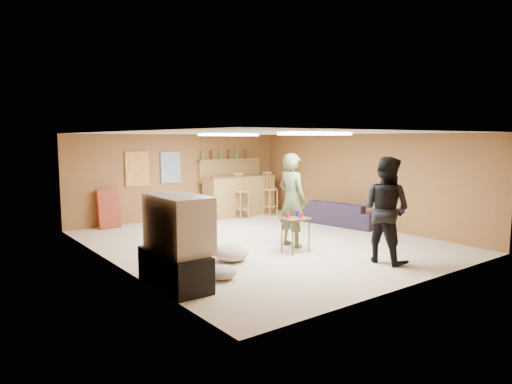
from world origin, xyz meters
TOP-DOWN VIEW (x-y plane):
  - ground at (0.00, 0.00)m, footprint 7.00×7.00m
  - ceiling at (0.00, 0.00)m, footprint 6.00×7.00m
  - wall_back at (0.00, 3.50)m, footprint 6.00×0.02m
  - wall_front at (0.00, -3.50)m, footprint 6.00×0.02m
  - wall_left at (-3.00, 0.00)m, footprint 0.02×7.00m
  - wall_right at (3.00, 0.00)m, footprint 0.02×7.00m
  - tv_stand at (-2.72, -1.50)m, footprint 0.55×1.30m
  - dvd_box at (-2.50, -1.50)m, footprint 0.35×0.50m
  - tv_body at (-2.65, -1.50)m, footprint 0.60×1.10m
  - tv_screen at (-2.34, -1.50)m, footprint 0.02×0.95m
  - bar_counter at (1.50, 2.95)m, footprint 2.00×0.60m
  - bar_lip at (1.50, 2.70)m, footprint 2.10×0.12m
  - bar_shelf at (1.50, 3.40)m, footprint 2.00×0.18m
  - bar_backing at (1.50, 3.42)m, footprint 2.00×0.14m
  - poster_left at (-1.20, 3.46)m, footprint 0.60×0.03m
  - poster_right at (-0.30, 3.46)m, footprint 0.55×0.03m
  - folding_chair_stack at (-2.00, 3.30)m, footprint 0.50×0.26m
  - ceiling_panel_front at (0.00, -1.50)m, footprint 1.20×0.60m
  - ceiling_panel_back at (0.00, 1.20)m, footprint 1.20×0.60m
  - person_olive at (0.23, -0.66)m, footprint 0.47×0.68m
  - person_black at (0.73, -2.46)m, footprint 0.78×0.95m
  - sofa at (2.70, 0.30)m, footprint 1.04×2.04m
  - tray_table at (-0.05, -1.08)m, footprint 0.53×0.45m
  - cup_red_near at (-0.18, -1.01)m, footprint 0.09×0.09m
  - cup_red_far at (0.01, -1.14)m, footprint 0.09×0.09m
  - cup_blue at (0.09, -0.98)m, footprint 0.10×0.10m
  - bar_stool_left at (1.26, 2.49)m, footprint 0.52×0.52m
  - bar_stool_right at (2.15, 2.40)m, footprint 0.39×0.39m
  - cushion_near_tv at (-1.32, -0.84)m, footprint 0.66×0.66m
  - cushion_mid at (-1.26, -0.11)m, footprint 0.49×0.49m
  - cushion_far at (-2.00, -1.61)m, footprint 0.50×0.50m
  - bottle_row at (1.30, 3.38)m, footprint 1.48×0.08m

SIDE VIEW (x-z plane):
  - ground at x=0.00m, z-range 0.00..0.00m
  - cushion_mid at x=-1.26m, z-range 0.00..0.18m
  - cushion_far at x=-2.00m, z-range 0.00..0.20m
  - cushion_near_tv at x=-1.32m, z-range 0.00..0.27m
  - dvd_box at x=-2.50m, z-range 0.11..0.19m
  - tv_stand at x=-2.72m, z-range 0.00..0.50m
  - sofa at x=2.70m, z-range 0.00..0.57m
  - tray_table at x=-0.05m, z-range 0.00..0.64m
  - folding_chair_stack at x=-2.00m, z-range -0.01..0.91m
  - bar_counter at x=1.50m, z-range 0.00..1.10m
  - bar_stool_right at x=2.15m, z-range 0.00..1.14m
  - bar_stool_left at x=1.26m, z-range 0.00..1.23m
  - cup_red_far at x=0.01m, z-range 0.64..0.74m
  - cup_red_near at x=-0.18m, z-range 0.64..0.75m
  - cup_blue at x=0.09m, z-range 0.64..0.75m
  - person_black at x=0.73m, z-range 0.00..1.80m
  - tv_body at x=-2.65m, z-range 0.50..1.30m
  - tv_screen at x=-2.34m, z-range 0.57..1.23m
  - person_olive at x=0.23m, z-range 0.00..1.82m
  - wall_back at x=0.00m, z-range 0.00..2.20m
  - wall_front at x=0.00m, z-range 0.00..2.20m
  - wall_left at x=-3.00m, z-range 0.00..2.20m
  - wall_right at x=3.00m, z-range 0.00..2.20m
  - bar_lip at x=1.50m, z-range 1.08..1.12m
  - bar_backing at x=1.50m, z-range 0.90..1.50m
  - poster_left at x=-1.20m, z-range 0.93..1.78m
  - poster_right at x=-0.30m, z-range 0.95..1.75m
  - bar_shelf at x=1.50m, z-range 1.48..1.52m
  - bottle_row at x=1.30m, z-range 1.52..1.78m
  - ceiling_panel_front at x=0.00m, z-range 2.15..2.19m
  - ceiling_panel_back at x=0.00m, z-range 2.15..2.19m
  - ceiling at x=0.00m, z-range 2.19..2.21m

